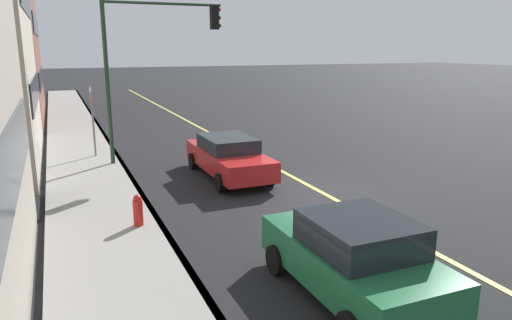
# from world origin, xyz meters

# --- Properties ---
(ground) EXTENTS (200.00, 200.00, 0.00)m
(ground) POSITION_xyz_m (0.00, 0.00, 0.00)
(ground) COLOR black
(sidewalk_slab) EXTENTS (80.00, 2.75, 0.15)m
(sidewalk_slab) POSITION_xyz_m (0.00, 6.59, 0.07)
(sidewalk_slab) COLOR gray
(sidewalk_slab) RESTS_ON ground
(curb_edge) EXTENTS (80.00, 0.16, 0.15)m
(curb_edge) POSITION_xyz_m (0.00, 5.30, 0.07)
(curb_edge) COLOR slate
(curb_edge) RESTS_ON ground
(lane_stripe_center) EXTENTS (80.00, 0.16, 0.01)m
(lane_stripe_center) POSITION_xyz_m (0.00, 0.00, 0.01)
(lane_stripe_center) COLOR #D8CC4C
(lane_stripe_center) RESTS_ON ground
(car_green) EXTENTS (4.01, 1.97, 1.56)m
(car_green) POSITION_xyz_m (-5.92, 2.78, 0.79)
(car_green) COLOR #1E6038
(car_green) RESTS_ON ground
(car_red) EXTENTS (4.80, 1.92, 1.43)m
(car_red) POSITION_xyz_m (2.76, 2.04, 0.74)
(car_red) COLOR red
(car_red) RESTS_ON ground
(traffic_light_mast) EXTENTS (0.28, 4.51, 6.32)m
(traffic_light_mast) POSITION_xyz_m (5.81, 3.99, 4.33)
(traffic_light_mast) COLOR #1E3823
(traffic_light_mast) RESTS_ON ground
(street_sign_post) EXTENTS (0.60, 0.08, 3.00)m
(street_sign_post) POSITION_xyz_m (7.39, 6.12, 1.76)
(street_sign_post) COLOR slate
(street_sign_post) RESTS_ON ground
(fire_hydrant) EXTENTS (0.24, 0.24, 0.94)m
(fire_hydrant) POSITION_xyz_m (-1.17, 5.82, 0.47)
(fire_hydrant) COLOR red
(fire_hydrant) RESTS_ON ground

